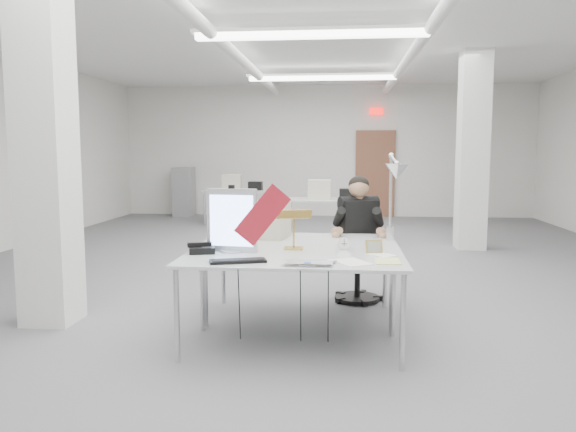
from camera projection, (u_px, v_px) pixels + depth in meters
name	position (u px, v px, depth m)	size (l,w,h in m)	color
room_shell	(314.00, 143.00, 6.98)	(10.04, 14.04, 3.24)	#5C5B5E
desk_main	(292.00, 259.00, 4.48)	(1.80, 0.90, 0.03)	silver
desk_second	(300.00, 241.00, 5.37)	(1.80, 0.90, 0.03)	silver
bg_desk_a	(331.00, 200.00, 9.90)	(1.60, 0.80, 0.03)	silver
bg_desk_b	(241.00, 191.00, 12.27)	(1.60, 0.80, 0.03)	silver
filing_cabinet	(184.00, 192.00, 13.88)	(0.45, 0.55, 1.20)	gray
office_chair	(358.00, 256.00, 5.97)	(0.48, 0.48, 0.98)	black
seated_person	(358.00, 218.00, 5.87)	(0.43, 0.54, 0.81)	black
monitor	(232.00, 220.00, 4.69)	(0.43, 0.04, 0.53)	silver
pennant	(263.00, 215.00, 4.62)	(0.50, 0.01, 0.21)	maroon
keyboard	(238.00, 261.00, 4.27)	(0.43, 0.14, 0.02)	black
laptop	(308.00, 265.00, 4.10)	(0.37, 0.24, 0.03)	#ADADB2
mouse	(332.00, 261.00, 4.23)	(0.09, 0.06, 0.03)	#B3B3B8
bankers_lamp	(294.00, 228.00, 4.82)	(0.33, 0.13, 0.37)	gold
desk_phone	(202.00, 250.00, 4.67)	(0.21, 0.19, 0.05)	black
picture_frame_left	(218.00, 243.00, 4.89)	(0.12, 0.01, 0.10)	olive
picture_frame_right	(374.00, 247.00, 4.64)	(0.14, 0.01, 0.11)	tan
desk_clock	(344.00, 244.00, 4.81)	(0.11, 0.11, 0.03)	silver
paper_stack_a	(352.00, 262.00, 4.26)	(0.21, 0.30, 0.01)	white
paper_stack_b	(388.00, 261.00, 4.29)	(0.19, 0.26, 0.01)	#DDDC84
paper_stack_c	(382.00, 255.00, 4.56)	(0.22, 0.15, 0.01)	white
beige_monitor	(268.00, 220.00, 5.46)	(0.37, 0.35, 0.35)	#BBB39B
architect_lamp	(393.00, 200.00, 5.07)	(0.21, 0.62, 0.80)	#B6B6BB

